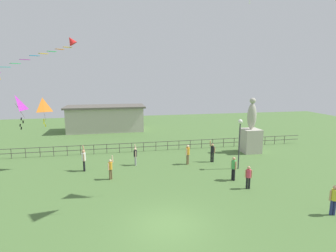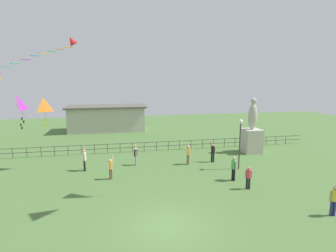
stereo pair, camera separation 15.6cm
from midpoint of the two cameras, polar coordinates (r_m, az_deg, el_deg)
ground_plane at (r=14.37m, az=-0.43°, el=-20.43°), size 80.00×80.00×0.00m
statue_monument at (r=27.72m, az=17.10°, el=-1.87°), size 1.71×1.71×5.44m
lamppost at (r=22.11m, az=14.89°, el=-1.40°), size 0.36×0.36×4.10m
person_0 at (r=23.91m, az=9.25°, el=-5.33°), size 0.47×0.43×1.94m
person_1 at (r=18.83m, az=16.56°, el=-10.16°), size 0.46×0.29×1.57m
person_2 at (r=22.91m, az=-7.18°, el=-6.17°), size 0.28×0.47×1.79m
person_3 at (r=23.01m, az=4.04°, el=-5.81°), size 0.39×0.40×1.71m
person_4 at (r=17.27m, az=31.69°, el=-12.90°), size 0.51×0.37×1.98m
person_5 at (r=22.39m, az=-17.73°, el=-6.64°), size 0.32×0.55×2.04m
person_6 at (r=20.12m, az=-12.42°, el=-8.68°), size 0.42×0.35×1.78m
person_7 at (r=20.02m, az=13.60°, el=-8.50°), size 0.32×0.51×1.75m
kite_0 at (r=21.47m, az=-29.93°, el=3.99°), size 0.92×1.12×2.38m
kite_3 at (r=23.63m, az=-25.32°, el=3.84°), size 1.08×1.12×2.23m
streamer_kite at (r=21.76m, az=-21.23°, el=16.16°), size 4.95×3.61×2.82m
waterfront_railing at (r=27.07m, az=-6.79°, el=-4.22°), size 36.03×0.06×0.95m
pavilion_building at (r=38.56m, az=-13.27°, el=1.66°), size 10.80×4.89×3.51m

